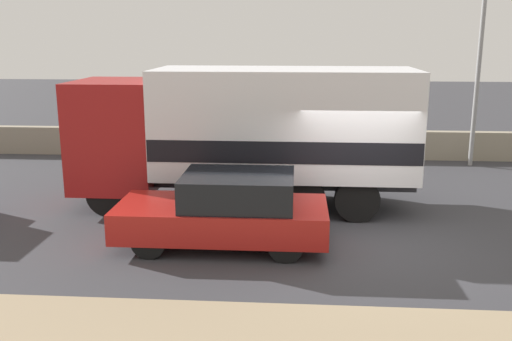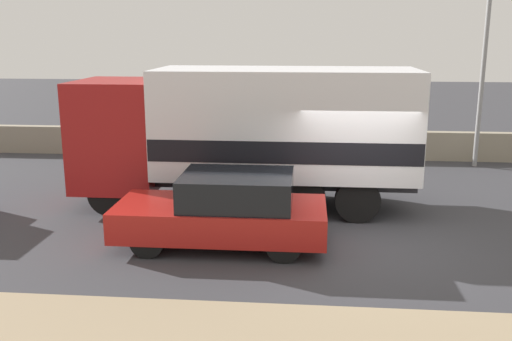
{
  "view_description": "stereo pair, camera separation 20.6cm",
  "coord_description": "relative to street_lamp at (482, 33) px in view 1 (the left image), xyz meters",
  "views": [
    {
      "loc": [
        -1.32,
        -11.0,
        4.07
      ],
      "look_at": [
        -2.18,
        0.88,
        1.21
      ],
      "focal_mm": 40.0,
      "sensor_mm": 36.0,
      "label": 1
    },
    {
      "loc": [
        -1.11,
        -10.98,
        4.07
      ],
      "look_at": [
        -2.18,
        0.88,
        1.21
      ],
      "focal_mm": 40.0,
      "sensor_mm": 36.0,
      "label": 2
    }
  ],
  "objects": [
    {
      "name": "stone_wall_backdrop",
      "position": [
        -4.18,
        0.8,
        -3.61
      ],
      "size": [
        60.0,
        0.35,
        0.94
      ],
      "color": "gray",
      "rests_on": "ground_plane"
    },
    {
      "name": "ground_plane",
      "position": [
        -4.18,
        -7.07,
        -4.08
      ],
      "size": [
        80.0,
        80.0,
        0.0
      ],
      "primitive_type": "plane",
      "color": "#38383D"
    },
    {
      "name": "box_truck",
      "position": [
        -6.61,
        -4.87,
        -2.24
      ],
      "size": [
        7.94,
        2.43,
        3.29
      ],
      "rotation": [
        0.0,
        0.0,
        3.14
      ],
      "color": "maroon",
      "rests_on": "ground_plane"
    },
    {
      "name": "car_hatchback",
      "position": [
        -6.83,
        -7.53,
        -3.37
      ],
      "size": [
        4.09,
        1.79,
        1.45
      ],
      "rotation": [
        0.0,
        0.0,
        3.14
      ],
      "color": "#B21E19",
      "rests_on": "ground_plane"
    },
    {
      "name": "street_lamp",
      "position": [
        0.0,
        0.0,
        0.0
      ],
      "size": [
        0.56,
        0.28,
        7.07
      ],
      "color": "gray",
      "rests_on": "ground_plane"
    }
  ]
}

